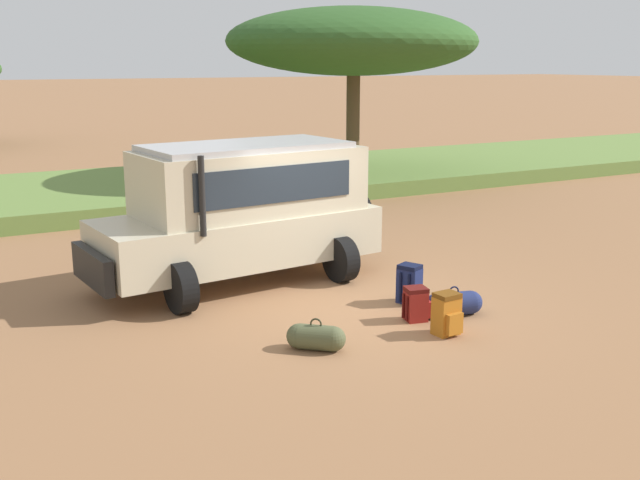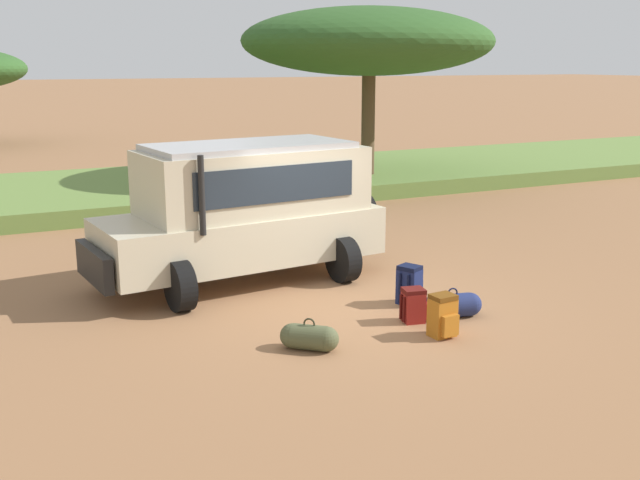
% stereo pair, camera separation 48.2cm
% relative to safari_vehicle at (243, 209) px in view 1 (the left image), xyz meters
% --- Properties ---
extents(ground_plane, '(320.00, 320.00, 0.00)m').
position_rel_safari_vehicle_xyz_m(ground_plane, '(0.93, -2.21, -1.29)').
color(ground_plane, '#936642').
extents(grass_bank, '(120.00, 7.00, 0.44)m').
position_rel_safari_vehicle_xyz_m(grass_bank, '(0.93, 9.20, -1.07)').
color(grass_bank, olive).
rests_on(grass_bank, ground_plane).
extents(safari_vehicle, '(5.44, 3.06, 2.44)m').
position_rel_safari_vehicle_xyz_m(safari_vehicle, '(0.00, 0.00, 0.00)').
color(safari_vehicle, beige).
rests_on(safari_vehicle, ground_plane).
extents(backpack_beside_front_wheel, '(0.45, 0.36, 0.52)m').
position_rel_safari_vehicle_xyz_m(backpack_beside_front_wheel, '(1.48, -3.15, -1.04)').
color(backpack_beside_front_wheel, maroon).
rests_on(backpack_beside_front_wheel, ground_plane).
extents(backpack_cluster_center, '(0.44, 0.43, 0.64)m').
position_rel_safari_vehicle_xyz_m(backpack_cluster_center, '(1.88, -2.41, -0.98)').
color(backpack_cluster_center, navy).
rests_on(backpack_cluster_center, ground_plane).
extents(backpack_near_rear_wheel, '(0.37, 0.41, 0.62)m').
position_rel_safari_vehicle_xyz_m(backpack_near_rear_wheel, '(1.51, -3.85, -1.00)').
color(backpack_near_rear_wheel, '#B26619').
rests_on(backpack_near_rear_wheel, ground_plane).
extents(duffel_bag_low_black_case, '(0.70, 0.66, 0.45)m').
position_rel_safari_vehicle_xyz_m(duffel_bag_low_black_case, '(-0.40, -3.48, -1.12)').
color(duffel_bag_low_black_case, '#4C5133').
rests_on(duffel_bag_low_black_case, ground_plane).
extents(duffel_bag_soft_canvas, '(0.93, 0.48, 0.47)m').
position_rel_safari_vehicle_xyz_m(duffel_bag_soft_canvas, '(2.12, -3.23, -1.11)').
color(duffel_bag_soft_canvas, navy).
rests_on(duffel_bag_soft_canvas, ground_plane).
extents(acacia_tree_right_mid, '(7.69, 6.63, 5.37)m').
position_rel_safari_vehicle_xyz_m(acacia_tree_right_mid, '(6.81, 7.76, 3.06)').
color(acacia_tree_right_mid, brown).
rests_on(acacia_tree_right_mid, ground_plane).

